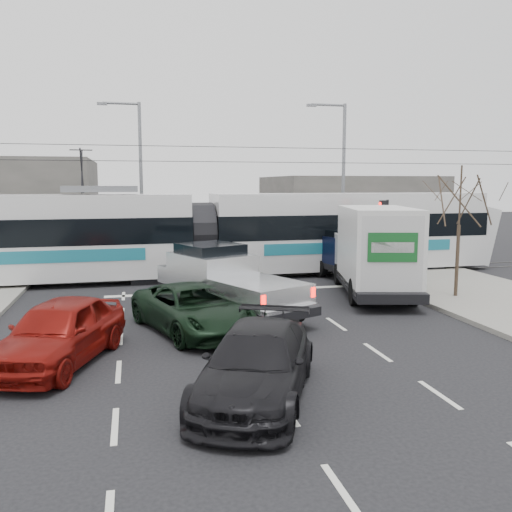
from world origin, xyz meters
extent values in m
plane|color=black|center=(0.00, 0.00, 0.00)|extent=(120.00, 120.00, 0.00)
cube|color=#33302D|center=(0.00, 10.00, 0.01)|extent=(60.00, 1.60, 0.03)
cube|color=slate|center=(12.00, 24.00, 2.50)|extent=(12.00, 10.00, 5.00)
cylinder|color=#47382B|center=(7.60, 2.50, 1.52)|extent=(0.14, 0.14, 2.75)
cylinder|color=#47382B|center=(7.60, 2.50, 4.03)|extent=(0.07, 0.07, 2.25)
cylinder|color=black|center=(6.60, 6.50, 1.95)|extent=(0.12, 0.12, 3.60)
cube|color=black|center=(6.40, 6.50, 3.25)|extent=(0.28, 0.28, 0.95)
cylinder|color=#FF0C07|center=(6.25, 6.50, 3.55)|extent=(0.06, 0.20, 0.20)
cylinder|color=orange|center=(6.25, 6.50, 3.25)|extent=(0.06, 0.20, 0.20)
cylinder|color=#05330C|center=(6.25, 6.50, 2.95)|extent=(0.06, 0.20, 0.20)
cube|color=white|center=(6.58, 6.35, 2.45)|extent=(0.02, 0.30, 0.40)
cylinder|color=slate|center=(7.50, 14.00, 4.50)|extent=(0.20, 0.20, 9.00)
cylinder|color=slate|center=(6.50, 14.00, 8.90)|extent=(2.00, 0.14, 0.14)
cube|color=slate|center=(5.50, 14.00, 8.85)|extent=(0.55, 0.25, 0.14)
cylinder|color=slate|center=(-4.00, 16.00, 4.50)|extent=(0.20, 0.20, 9.00)
cylinder|color=slate|center=(-5.00, 16.00, 8.90)|extent=(2.00, 0.14, 0.14)
cube|color=slate|center=(-6.00, 16.00, 8.85)|extent=(0.55, 0.25, 0.14)
cylinder|color=black|center=(0.00, 10.00, 5.50)|extent=(60.00, 0.03, 0.03)
cylinder|color=black|center=(0.00, 10.00, 6.20)|extent=(60.00, 0.03, 0.03)
cube|color=silver|center=(-8.95, 9.42, 1.11)|extent=(13.96, 3.24, 1.69)
cube|color=black|center=(-8.95, 9.42, 2.42)|extent=(14.03, 3.27, 1.15)
cube|color=silver|center=(-8.95, 9.42, 3.45)|extent=(13.96, 3.13, 1.07)
cube|color=#196D80|center=(-8.91, 7.95, 1.42)|extent=(9.73, 0.25, 0.54)
cube|color=silver|center=(6.16, 9.78, 1.11)|extent=(13.96, 3.24, 1.69)
cube|color=black|center=(6.16, 9.78, 2.42)|extent=(14.03, 3.27, 1.15)
cube|color=silver|center=(6.16, 9.78, 3.45)|extent=(13.96, 3.13, 1.07)
cube|color=#196D80|center=(6.19, 8.31, 1.42)|extent=(9.73, 0.25, 0.54)
cylinder|color=black|center=(-1.39, 9.60, 2.19)|extent=(1.15, 2.82, 2.80)
cube|color=slate|center=(-5.93, 9.49, 4.23)|extent=(3.28, 1.82, 0.27)
cube|color=black|center=(-3.66, 9.55, 0.19)|extent=(2.22, 2.53, 0.39)
cube|color=black|center=(0.87, 9.65, 0.19)|extent=(2.22, 2.53, 0.39)
cube|color=black|center=(9.93, 9.87, 0.19)|extent=(2.22, 2.53, 0.39)
cube|color=black|center=(-1.37, 1.87, 0.61)|extent=(4.72, 6.76, 0.28)
cube|color=silver|center=(-1.86, 2.92, 1.39)|extent=(3.11, 3.36, 1.27)
cube|color=black|center=(-1.91, 3.02, 2.05)|extent=(2.52, 2.54, 0.61)
cube|color=silver|center=(-2.51, 4.32, 1.13)|extent=(2.40, 1.94, 0.61)
cube|color=silver|center=(-0.78, 0.59, 1.05)|extent=(3.19, 3.54, 0.72)
cube|color=silver|center=(-0.07, -0.93, 0.75)|extent=(1.93, 1.04, 0.20)
cube|color=#FF0C07|center=(-1.01, -1.22, 1.16)|extent=(0.18, 0.15, 0.31)
cube|color=#FF0C07|center=(0.76, -0.40, 1.16)|extent=(0.18, 0.15, 0.31)
cylinder|color=black|center=(-3.16, 3.31, 0.44)|extent=(0.65, 0.93, 0.89)
cylinder|color=black|center=(-1.31, 4.17, 0.44)|extent=(0.65, 0.93, 0.89)
cylinder|color=black|center=(-1.43, -0.42, 0.44)|extent=(0.65, 0.93, 0.89)
cylinder|color=black|center=(0.42, 0.44, 0.44)|extent=(0.65, 0.93, 0.89)
cube|color=black|center=(4.85, 4.07, 0.56)|extent=(4.06, 7.49, 0.36)
cube|color=white|center=(5.49, 6.69, 1.42)|extent=(2.66, 2.21, 1.63)
cube|color=black|center=(5.52, 6.83, 2.03)|extent=(2.21, 1.58, 0.61)
cube|color=silver|center=(4.68, 3.38, 2.06)|extent=(3.52, 5.28, 3.00)
cube|color=silver|center=(4.11, 1.05, 2.06)|extent=(2.10, 0.56, 2.64)
cube|color=#12521F|center=(4.10, 1.00, 2.30)|extent=(1.66, 0.42, 1.02)
cube|color=black|center=(4.06, 0.82, 0.46)|extent=(2.19, 0.77, 0.18)
cylinder|color=black|center=(4.35, 6.53, 0.46)|extent=(0.51, 0.96, 0.91)
cylinder|color=black|center=(6.43, 6.02, 0.46)|extent=(0.51, 0.96, 0.91)
cylinder|color=black|center=(3.33, 2.39, 0.51)|extent=(0.54, 1.06, 1.02)
cylinder|color=black|center=(5.42, 1.88, 0.51)|extent=(0.54, 1.06, 1.02)
cube|color=black|center=(5.50, 7.00, 0.60)|extent=(3.22, 5.78, 0.27)
cube|color=black|center=(5.27, 7.96, 1.37)|extent=(2.45, 2.69, 1.26)
cube|color=black|center=(5.25, 8.06, 2.02)|extent=(2.05, 1.99, 0.60)
cube|color=black|center=(4.97, 9.23, 1.11)|extent=(2.09, 1.40, 0.60)
cube|color=black|center=(5.78, 5.83, 1.04)|extent=(2.49, 2.85, 0.71)
cube|color=silver|center=(6.10, 4.45, 0.74)|extent=(1.85, 0.62, 0.20)
cube|color=#590505|center=(5.21, 4.35, 1.15)|extent=(0.17, 0.12, 0.31)
cube|color=#590505|center=(6.94, 4.76, 1.15)|extent=(0.17, 0.12, 0.31)
cylinder|color=black|center=(4.19, 8.49, 0.44)|extent=(0.50, 0.92, 0.87)
cylinder|color=black|center=(6.00, 8.91, 0.44)|extent=(0.50, 0.92, 0.87)
cylinder|color=black|center=(5.00, 5.09, 0.44)|extent=(0.50, 0.92, 0.87)
cylinder|color=black|center=(6.81, 5.51, 0.44)|extent=(0.50, 0.92, 0.87)
imported|color=black|center=(-2.86, 0.14, 0.71)|extent=(3.88, 5.59, 1.42)
imported|color=maroon|center=(-6.42, -2.07, 0.82)|extent=(3.48, 5.19, 1.64)
imported|color=black|center=(-2.13, -5.28, 0.74)|extent=(3.94, 5.50, 1.48)
camera|label=1|loc=(-4.58, -15.88, 4.46)|focal=38.00mm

